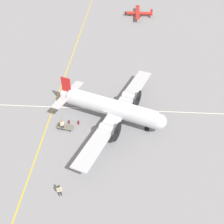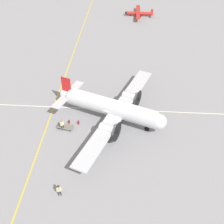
{
  "view_description": "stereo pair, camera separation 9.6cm",
  "coord_description": "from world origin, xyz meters",
  "views": [
    {
      "loc": [
        -31.28,
        -2.02,
        27.73
      ],
      "look_at": [
        0.0,
        0.0,
        1.54
      ],
      "focal_mm": 45.0,
      "sensor_mm": 36.0,
      "label": 1
    },
    {
      "loc": [
        -31.28,
        -2.11,
        27.73
      ],
      "look_at": [
        0.0,
        0.0,
        1.54
      ],
      "focal_mm": 45.0,
      "sensor_mm": 36.0,
      "label": 2
    }
  ],
  "objects": [
    {
      "name": "crew_foreground",
      "position": [
        -13.32,
        5.02,
        1.1
      ],
      "size": [
        0.37,
        0.57,
        1.75
      ],
      "rotation": [
        0.0,
        0.0,
        1.88
      ],
      "color": "#2D2D33",
      "rests_on": "ground_plane"
    },
    {
      "name": "light_aircraft_distant",
      "position": [
        41.36,
        -4.12,
        0.81
      ],
      "size": [
        9.82,
        7.27,
        1.91
      ],
      "rotation": [
        0.0,
        0.0,
        1.57
      ],
      "color": "#B2231E",
      "rests_on": "ground_plane"
    },
    {
      "name": "suitcase_near_door",
      "position": [
        -1.11,
        6.24,
        0.24
      ],
      "size": [
        0.41,
        0.13,
        0.51
      ],
      "color": "maroon",
      "rests_on": "ground_plane"
    },
    {
      "name": "airliner_main",
      "position": [
        -0.14,
        -0.37,
        2.41
      ],
      "size": [
        22.54,
        16.45,
        5.42
      ],
      "rotation": [
        0.0,
        0.0,
        4.35
      ],
      "color": "silver",
      "rests_on": "ground_plane"
    },
    {
      "name": "passenger_boarding",
      "position": [
        -2.57,
        6.89,
        1.12
      ],
      "size": [
        0.43,
        0.51,
        1.83
      ],
      "rotation": [
        0.0,
        0.0,
        5.39
      ],
      "color": "#2D2D33",
      "rests_on": "ground_plane"
    },
    {
      "name": "baggage_cart",
      "position": [
        -2.23,
        6.57,
        0.28
      ],
      "size": [
        1.54,
        2.44,
        0.56
      ],
      "rotation": [
        0.0,
        0.0,
        4.52
      ],
      "color": "#6B665B",
      "rests_on": "ground_plane"
    },
    {
      "name": "apron_line_northsouth",
      "position": [
        2.48,
        0.0,
        0.0
      ],
      "size": [
        0.16,
        120.0,
        0.01
      ],
      "color": "silver",
      "rests_on": "ground_plane"
    },
    {
      "name": "suitcase_upright_spare",
      "position": [
        -1.18,
        4.82,
        0.25
      ],
      "size": [
        0.4,
        0.14,
        0.53
      ],
      "color": "maroon",
      "rests_on": "ground_plane"
    },
    {
      "name": "apron_line_eastwest",
      "position": [
        0.0,
        9.37,
        0.0
      ],
      "size": [
        120.0,
        0.16,
        0.01
      ],
      "color": "gold",
      "rests_on": "ground_plane"
    },
    {
      "name": "ground_plane",
      "position": [
        0.0,
        0.0,
        0.0
      ],
      "size": [
        300.0,
        300.0,
        0.0
      ],
      "primitive_type": "plane",
      "color": "gray"
    }
  ]
}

